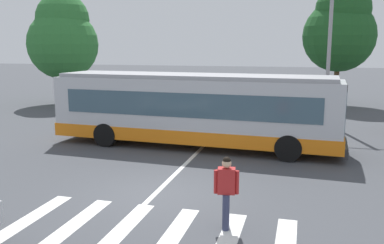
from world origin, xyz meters
TOP-DOWN VIEW (x-y plane):
  - ground_plane at (0.00, 0.00)m, footprint 160.00×160.00m
  - city_transit_bus at (-0.45, 5.86)m, footprint 12.23×3.23m
  - pedestrian_crossing_street at (2.32, -1.80)m, footprint 0.57×0.40m
  - parked_car_white at (-6.00, 14.83)m, footprint 1.97×4.55m
  - parked_car_charcoal at (-3.24, 15.07)m, footprint 1.91×4.52m
  - parked_car_champagne at (-0.38, 15.16)m, footprint 2.08×4.60m
  - parked_car_black at (2.04, 15.11)m, footprint 2.06×4.59m
  - twin_arm_street_lamp at (5.19, 13.00)m, footprint 5.13×0.32m
  - background_tree_left at (-12.99, 16.31)m, footprint 5.04×5.04m
  - background_tree_right at (6.27, 20.64)m, footprint 5.03×5.03m
  - crosswalk_painted_stripes at (0.63, -2.43)m, footprint 6.61×2.96m
  - lane_center_line at (-0.06, 2.00)m, footprint 0.16×24.00m

SIDE VIEW (x-z plane):
  - ground_plane at x=0.00m, z-range 0.00..0.00m
  - lane_center_line at x=-0.06m, z-range 0.00..0.01m
  - crosswalk_painted_stripes at x=0.63m, z-range 0.00..0.01m
  - parked_car_white at x=-6.00m, z-range 0.09..1.44m
  - parked_car_charcoal at x=-3.24m, z-range 0.09..1.44m
  - parked_car_champagne at x=-0.38m, z-range 0.09..1.44m
  - parked_car_black at x=2.04m, z-range 0.09..1.44m
  - pedestrian_crossing_street at x=2.32m, z-range 0.11..1.83m
  - city_transit_bus at x=-0.45m, z-range 0.06..3.12m
  - background_tree_left at x=-12.99m, z-range 0.87..8.88m
  - background_tree_right at x=6.27m, z-range 1.16..9.74m
  - twin_arm_street_lamp at x=5.19m, z-range 1.09..10.43m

